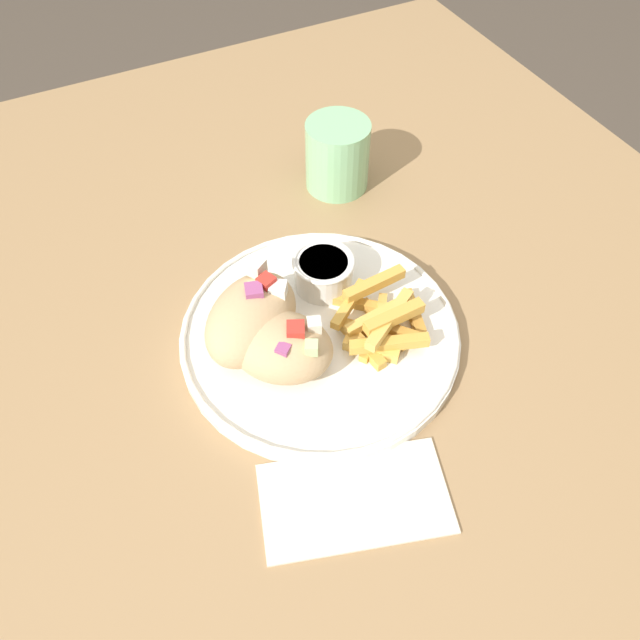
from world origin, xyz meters
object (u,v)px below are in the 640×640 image
object	(u,v)px
plate	(320,334)
pita_sandwich_near	(282,347)
sauce_ramekin	(323,271)
pita_sandwich_far	(252,317)
water_glass	(337,158)
fries_pile	(380,322)

from	to	relation	value
plate	pita_sandwich_near	bearing A→B (deg)	-159.60
sauce_ramekin	plate	bearing A→B (deg)	-119.90
pita_sandwich_near	pita_sandwich_far	distance (m)	0.05
water_glass	sauce_ramekin	bearing A→B (deg)	-122.15
pita_sandwich_near	water_glass	xyz separation A→B (m)	(0.19, 0.24, -0.00)
plate	pita_sandwich_near	distance (m)	0.06
pita_sandwich_far	fries_pile	bearing A→B (deg)	-62.93
pita_sandwich_near	pita_sandwich_far	world-z (taller)	pita_sandwich_far
plate	water_glass	size ratio (longest dim) A/B	3.28
pita_sandwich_far	sauce_ramekin	world-z (taller)	pita_sandwich_far
plate	pita_sandwich_far	distance (m)	0.08
plate	pita_sandwich_near	size ratio (longest dim) A/B	2.26
sauce_ramekin	pita_sandwich_far	bearing A→B (deg)	-161.06
plate	pita_sandwich_far	xyz separation A→B (m)	(-0.07, 0.03, 0.04)
sauce_ramekin	fries_pile	bearing A→B (deg)	-75.41
fries_pile	water_glass	bearing A→B (deg)	72.18
plate	sauce_ramekin	distance (m)	0.07
sauce_ramekin	water_glass	bearing A→B (deg)	57.85
sauce_ramekin	water_glass	distance (m)	0.19
pita_sandwich_far	sauce_ramekin	xyz separation A→B (m)	(0.10, 0.03, -0.01)
fries_pile	water_glass	xyz separation A→B (m)	(0.08, 0.25, 0.01)
pita_sandwich_near	sauce_ramekin	xyz separation A→B (m)	(0.09, 0.08, -0.01)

